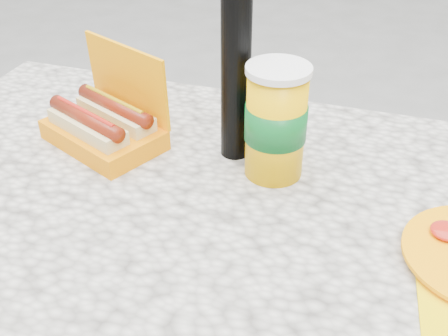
% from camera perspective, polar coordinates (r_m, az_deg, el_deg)
% --- Properties ---
extents(picnic_table, '(1.20, 0.80, 0.75)m').
position_cam_1_polar(picnic_table, '(0.95, -1.84, -8.87)').
color(picnic_table, beige).
rests_on(picnic_table, ground).
extents(hotdog_box, '(0.25, 0.21, 0.17)m').
position_cam_1_polar(hotdog_box, '(1.04, -12.02, 4.38)').
color(hotdog_box, '#FF9800').
rests_on(hotdog_box, picnic_table).
extents(soda_cup, '(0.10, 0.10, 0.19)m').
position_cam_1_polar(soda_cup, '(0.91, 5.28, 4.67)').
color(soda_cup, '#FFB700').
rests_on(soda_cup, picnic_table).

